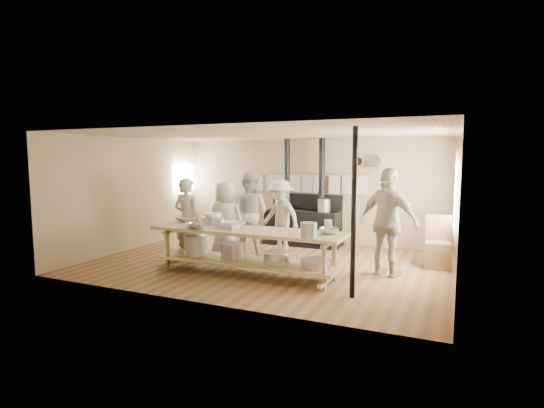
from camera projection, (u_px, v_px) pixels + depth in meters
name	position (u px, v px, depth m)	size (l,w,h in m)	color
ground	(267.00, 264.00, 8.56)	(7.00, 7.00, 0.00)	brown
room_shell	(267.00, 184.00, 8.39)	(7.00, 7.00, 7.00)	tan
window_right	(458.00, 194.00, 7.55)	(0.09, 1.50, 1.65)	beige
left_opening	(183.00, 177.00, 11.60)	(0.00, 0.90, 0.90)	white
stove	(303.00, 224.00, 10.43)	(1.90, 0.75, 2.60)	black
towel_rail	(307.00, 181.00, 10.58)	(3.00, 0.04, 0.47)	tan
back_wall_shelf	(367.00, 163.00, 9.97)	(0.63, 0.14, 0.32)	tan
prep_table	(246.00, 247.00, 7.69)	(3.60, 0.90, 0.85)	tan
support_post	(354.00, 214.00, 6.37)	(0.08, 0.08, 2.60)	black
cook_far_left	(187.00, 219.00, 8.76)	(0.63, 0.41, 1.73)	#B1AA9D
cook_left	(249.00, 213.00, 9.28)	(0.89, 0.70, 1.84)	#B1AA9D
cook_center	(226.00, 221.00, 8.78)	(0.81, 0.53, 1.66)	#B1AA9D
cook_right	(388.00, 222.00, 7.60)	(1.15, 0.48, 1.97)	#B1AA9D
cook_by_window	(280.00, 217.00, 9.45)	(1.07, 0.61, 1.65)	#B1AA9D
chair	(437.00, 252.00, 8.25)	(0.49, 0.49, 1.01)	brown
bowl_white_a	(186.00, 219.00, 8.58)	(0.41, 0.41, 0.10)	silver
bowl_steel_a	(196.00, 226.00, 7.70)	(0.36, 0.36, 0.11)	silver
bowl_white_b	(233.00, 225.00, 7.83)	(0.44, 0.44, 0.11)	silver
bowl_steel_b	(329.00, 231.00, 7.17)	(0.34, 0.34, 0.11)	silver
roasting_pan	(228.00, 226.00, 7.68)	(0.40, 0.27, 0.09)	#B2B2B7
mixing_bowl_large	(214.00, 220.00, 8.22)	(0.48, 0.48, 0.15)	silver
bucket_galv	(309.00, 230.00, 6.82)	(0.27, 0.27, 0.25)	gray
deep_bowl_enamel	(213.00, 218.00, 8.31)	(0.33, 0.33, 0.21)	silver
pitcher	(328.00, 226.00, 7.37)	(0.14, 0.14, 0.21)	silver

